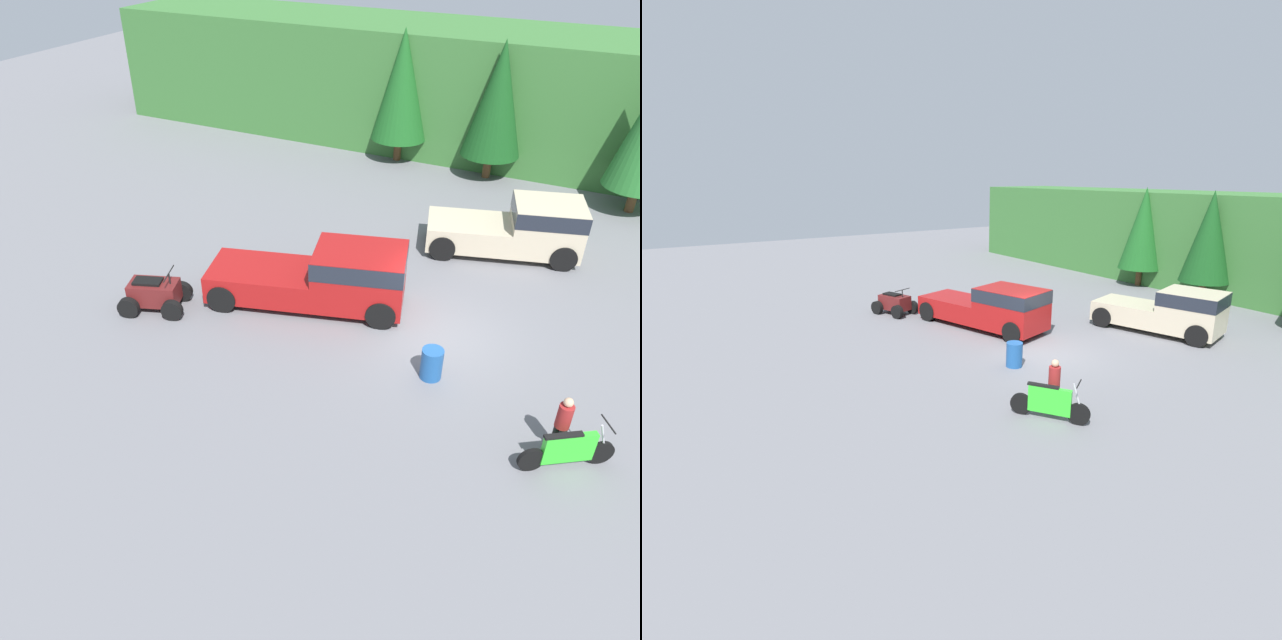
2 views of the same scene
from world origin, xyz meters
TOP-DOWN VIEW (x-y plane):
  - ground_plane at (0.00, 0.00)m, footprint 80.00×80.00m
  - hillside_backdrop at (0.00, 16.00)m, footprint 44.00×6.00m
  - tree_left at (-6.10, 12.90)m, footprint 2.57×2.57m
  - tree_mid_left at (-1.76, 12.64)m, footprint 2.55×2.55m
  - pickup_truck_red at (-3.55, 0.11)m, footprint 6.33×3.64m
  - pickup_truck_second at (0.98, 6.07)m, footprint 5.55×3.42m
  - dirt_bike at (4.09, -3.48)m, footprint 1.92×1.36m
  - quad_atv at (-8.16, -2.45)m, footprint 2.31×1.90m
  - rider_person at (3.83, -3.11)m, footprint 0.47×0.47m
  - steel_barrel at (0.43, -1.83)m, footprint 0.58×0.58m

SIDE VIEW (x-z plane):
  - ground_plane at x=0.00m, z-range 0.00..0.00m
  - steel_barrel at x=0.43m, z-range 0.00..0.88m
  - dirt_bike at x=4.09m, z-range -0.11..1.10m
  - quad_atv at x=-8.16m, z-range -0.13..1.16m
  - rider_person at x=3.83m, z-range 0.07..1.68m
  - pickup_truck_second at x=0.98m, z-range 0.05..2.01m
  - pickup_truck_red at x=-3.55m, z-range 0.05..2.01m
  - hillside_backdrop at x=0.00m, z-range 0.00..5.52m
  - tree_mid_left at x=-1.76m, z-range 0.51..6.30m
  - tree_left at x=-6.10m, z-range 0.51..6.36m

